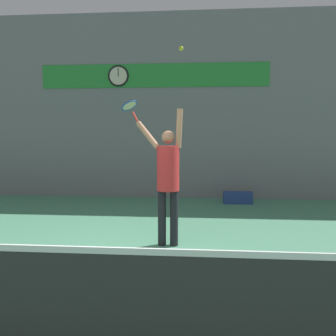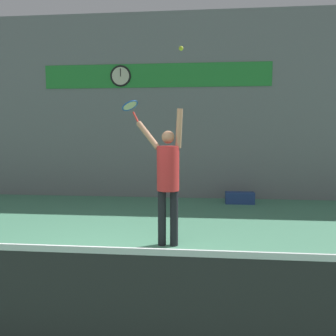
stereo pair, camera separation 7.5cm
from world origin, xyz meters
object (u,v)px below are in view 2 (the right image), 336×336
at_px(water_bottle, 252,197).
at_px(equipment_bag, 240,198).
at_px(scoreboard_clock, 121,76).
at_px(tennis_racket, 131,107).
at_px(tennis_ball, 181,48).
at_px(tennis_player, 168,175).

height_order(water_bottle, equipment_bag, equipment_bag).
xyz_separation_m(scoreboard_clock, tennis_racket, (0.99, -3.49, -1.11)).
relative_size(tennis_racket, tennis_ball, 5.75).
bearing_deg(water_bottle, tennis_player, -118.70).
relative_size(scoreboard_clock, water_bottle, 2.00).
xyz_separation_m(tennis_racket, water_bottle, (2.54, 3.06, -2.10)).
distance_m(tennis_racket, water_bottle, 4.49).
bearing_deg(equipment_bag, tennis_racket, -127.29).
relative_size(water_bottle, equipment_bag, 0.40).
relative_size(tennis_player, water_bottle, 7.53).
bearing_deg(tennis_racket, water_bottle, 50.30).
distance_m(tennis_ball, equipment_bag, 4.61).
height_order(scoreboard_clock, tennis_ball, scoreboard_clock).
xyz_separation_m(scoreboard_clock, tennis_player, (1.65, -3.86, -2.20)).
bearing_deg(tennis_racket, tennis_player, -29.79).
distance_m(scoreboard_clock, water_bottle, 4.79).
height_order(tennis_player, tennis_ball, tennis_ball).
relative_size(tennis_player, equipment_bag, 2.99).
height_order(tennis_player, equipment_bag, tennis_player).
bearing_deg(equipment_bag, scoreboard_clock, 169.32).
relative_size(scoreboard_clock, equipment_bag, 0.79).
distance_m(water_bottle, equipment_bag, 0.38).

